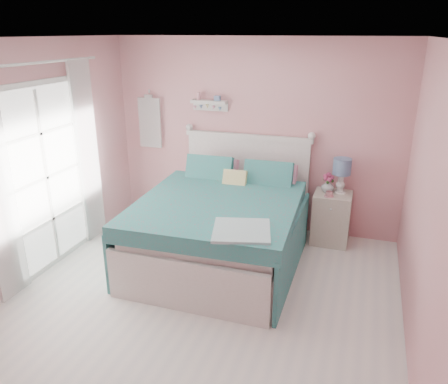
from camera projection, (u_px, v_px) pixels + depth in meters
The scene contains 12 objects.
floor at pixel (195, 310), 4.42m from camera, with size 4.50×4.50×0.00m, color white.
room_shell at pixel (191, 159), 3.87m from camera, with size 4.50×4.50×4.50m.
bed at pixel (222, 227), 5.27m from camera, with size 1.88×2.33×1.33m.
nightstand at pixel (331, 218), 5.74m from camera, with size 0.47×0.47×0.68m.
table_lamp at pixel (342, 169), 5.55m from camera, with size 0.23×0.23×0.46m.
vase at pixel (328, 186), 5.64m from camera, with size 0.16×0.16×0.17m, color silver.
teacup at pixel (329, 194), 5.51m from camera, with size 0.09×0.09×0.07m, color pink.
roses at pixel (328, 177), 5.60m from camera, with size 0.14×0.11×0.12m.
wall_shelf at pixel (209, 103), 5.96m from camera, with size 0.50×0.15×0.25m.
hanging_dress at pixel (150, 123), 6.34m from camera, with size 0.34×0.03×0.72m, color white.
french_door at pixel (46, 178), 4.99m from camera, with size 0.04×1.32×2.16m.
curtain_far at pixel (87, 153), 5.60m from camera, with size 0.04×0.40×2.32m, color white.
Camera 1 is at (1.46, -3.45, 2.66)m, focal length 35.00 mm.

